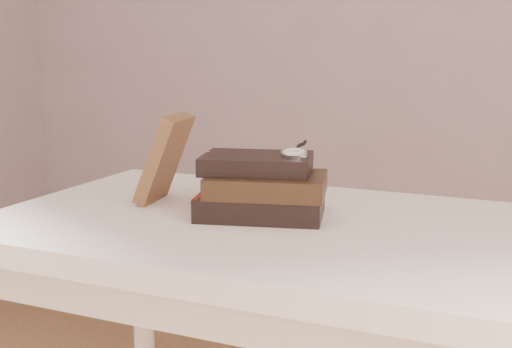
% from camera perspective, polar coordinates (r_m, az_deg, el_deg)
% --- Properties ---
extents(table, '(1.00, 0.60, 0.75)m').
position_cam_1_polar(table, '(1.17, 1.81, -8.35)').
color(table, white).
rests_on(table, ground).
extents(book_stack, '(0.25, 0.20, 0.11)m').
position_cam_1_polar(book_stack, '(1.16, 0.52, -1.22)').
color(book_stack, black).
rests_on(book_stack, table).
extents(journal, '(0.10, 0.12, 0.17)m').
position_cam_1_polar(journal, '(1.26, -7.95, 1.34)').
color(journal, '#472E1B').
rests_on(journal, table).
extents(pocket_watch, '(0.06, 0.15, 0.02)m').
position_cam_1_polar(pocket_watch, '(1.13, 3.38, 1.86)').
color(pocket_watch, silver).
rests_on(pocket_watch, book_stack).
extents(eyeglasses, '(0.11, 0.12, 0.04)m').
position_cam_1_polar(eyeglasses, '(1.24, -2.53, 0.13)').
color(eyeglasses, silver).
rests_on(eyeglasses, book_stack).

